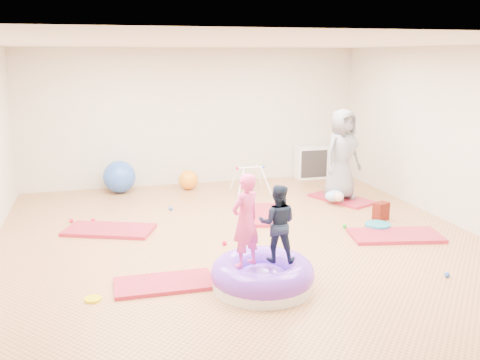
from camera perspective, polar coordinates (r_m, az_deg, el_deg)
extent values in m
cube|color=#BF804A|center=(7.65, 0.59, -7.07)|extent=(7.00, 8.00, 0.01)
cube|color=silver|center=(7.18, 0.64, 14.38)|extent=(7.00, 8.00, 0.01)
cube|color=beige|center=(11.15, -4.96, 6.71)|extent=(7.00, 0.01, 2.80)
cube|color=beige|center=(3.71, 17.59, -7.14)|extent=(7.00, 0.01, 2.80)
cube|color=beige|center=(8.88, 22.97, 4.05)|extent=(0.01, 8.00, 2.80)
cube|color=#BF1E3D|center=(6.48, -8.09, -10.87)|extent=(1.16, 0.59, 0.05)
cube|color=#BF1E3D|center=(8.49, -13.76, -5.20)|extent=(1.48, 1.11, 0.06)
cube|color=#BF1E3D|center=(9.04, 2.69, -3.71)|extent=(0.97, 1.40, 0.05)
cube|color=#BF1E3D|center=(8.33, 16.26, -5.71)|extent=(1.43, 0.91, 0.06)
cube|color=#BF1E3D|center=(10.17, 10.78, -2.00)|extent=(1.03, 1.33, 0.05)
cylinder|color=silver|center=(6.34, 2.41, -10.86)|extent=(1.17, 1.17, 0.13)
torus|color=#6C32CB|center=(6.30, 2.42, -9.84)|extent=(1.21, 1.21, 0.32)
ellipsoid|color=#6C32CB|center=(6.33, 2.41, -10.47)|extent=(0.64, 0.64, 0.29)
imported|color=#EF418F|center=(5.99, 0.59, -3.90)|extent=(0.47, 0.42, 1.08)
imported|color=#151F32|center=(6.18, 4.02, -4.19)|extent=(0.54, 0.48, 0.91)
imported|color=slate|center=(9.94, 10.82, 2.69)|extent=(0.94, 0.77, 1.66)
ellipsoid|color=#95BCE9|center=(9.86, 10.06, -1.69)|extent=(0.37, 0.24, 0.21)
sphere|color=beige|center=(9.70, 10.49, -1.79)|extent=(0.17, 0.17, 0.17)
sphere|color=blue|center=(7.09, 21.22, -9.40)|extent=(0.07, 0.07, 0.07)
sphere|color=red|center=(7.68, -1.67, -6.73)|extent=(0.07, 0.07, 0.07)
sphere|color=green|center=(8.57, 11.10, -4.84)|extent=(0.07, 0.07, 0.07)
sphere|color=blue|center=(9.43, -7.40, -3.02)|extent=(0.07, 0.07, 0.07)
sphere|color=red|center=(9.10, -17.53, -4.15)|extent=(0.07, 0.07, 0.07)
sphere|color=red|center=(9.02, -15.40, -4.16)|extent=(0.07, 0.07, 0.07)
sphere|color=blue|center=(10.74, -12.75, 0.33)|extent=(0.64, 0.64, 0.64)
sphere|color=orange|center=(10.81, -5.53, 0.02)|extent=(0.40, 0.40, 0.40)
cylinder|color=white|center=(10.12, 0.10, -0.31)|extent=(0.20, 0.21, 0.54)
cylinder|color=white|center=(10.55, -0.55, 0.26)|extent=(0.20, 0.21, 0.54)
cylinder|color=white|center=(10.26, 2.82, -0.14)|extent=(0.20, 0.21, 0.54)
cylinder|color=white|center=(10.68, 2.06, 0.41)|extent=(0.20, 0.21, 0.54)
cylinder|color=white|center=(10.35, 1.12, 1.34)|extent=(0.52, 0.03, 0.03)
sphere|color=red|center=(10.28, -0.29, 1.26)|extent=(0.06, 0.06, 0.06)
sphere|color=blue|center=(10.42, 2.50, 1.41)|extent=(0.06, 0.06, 0.06)
cube|color=white|center=(11.84, 7.60, 1.86)|extent=(0.69, 0.34, 0.69)
cube|color=#2A2728|center=(11.70, 7.90, 1.71)|extent=(0.60, 0.02, 0.60)
cube|color=white|center=(11.80, 7.69, 1.82)|extent=(0.02, 0.24, 0.61)
cube|color=white|center=(11.80, 7.69, 1.82)|extent=(0.61, 0.24, 0.02)
cylinder|color=teal|center=(8.64, 14.48, -4.80)|extent=(0.40, 0.40, 0.09)
cube|color=#961807|center=(9.07, 14.80, -3.26)|extent=(0.30, 0.26, 0.30)
cylinder|color=yellow|center=(6.28, -15.41, -12.16)|extent=(0.19, 0.19, 0.03)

